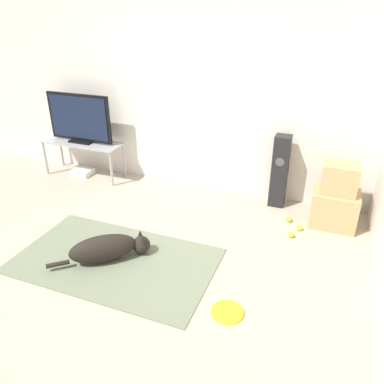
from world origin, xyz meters
TOP-DOWN VIEW (x-y plane):
  - ground_plane at (0.00, 0.00)m, footprint 12.00×12.00m
  - wall_back at (0.00, 2.10)m, footprint 8.00×0.06m
  - area_rug at (0.19, 0.13)m, footprint 1.96×1.15m
  - dog at (0.13, 0.12)m, footprint 0.80×0.71m
  - frisbee at (1.43, -0.15)m, footprint 0.27×0.27m
  - cardboard_box_lower at (2.16, 1.63)m, footprint 0.50×0.40m
  - cardboard_box_upper at (2.16, 1.64)m, footprint 0.37×0.30m
  - floor_speaker at (1.48, 1.89)m, footprint 0.19×0.19m
  - tv_stand at (-1.32, 1.79)m, footprint 1.18×0.42m
  - tv at (-1.32, 1.79)m, footprint 0.98×0.20m
  - tennis_ball_by_boxes at (1.76, 1.19)m, footprint 0.07×0.07m
  - tennis_ball_near_speaker at (1.83, 1.36)m, footprint 0.07×0.07m
  - tennis_ball_loose_on_carpet at (1.69, 1.51)m, footprint 0.07×0.07m
  - game_console at (-1.39, 1.78)m, footprint 0.30×0.23m

SIDE VIEW (x-z plane):
  - ground_plane at x=0.00m, z-range 0.00..0.00m
  - area_rug at x=0.19m, z-range 0.00..0.01m
  - frisbee at x=1.43m, z-range 0.00..0.03m
  - tennis_ball_by_boxes at x=1.76m, z-range 0.00..0.07m
  - tennis_ball_near_speaker at x=1.83m, z-range 0.00..0.07m
  - tennis_ball_loose_on_carpet at x=1.69m, z-range 0.00..0.07m
  - game_console at x=-1.39m, z-range 0.00..0.08m
  - dog at x=0.13m, z-range 0.00..0.28m
  - cardboard_box_lower at x=2.16m, z-range 0.00..0.42m
  - tv_stand at x=-1.32m, z-range 0.20..0.71m
  - floor_speaker at x=1.48m, z-range 0.00..0.91m
  - cardboard_box_upper at x=2.16m, z-range 0.42..0.75m
  - tv at x=-1.32m, z-range 0.51..1.20m
  - wall_back at x=0.00m, z-range 0.00..2.55m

